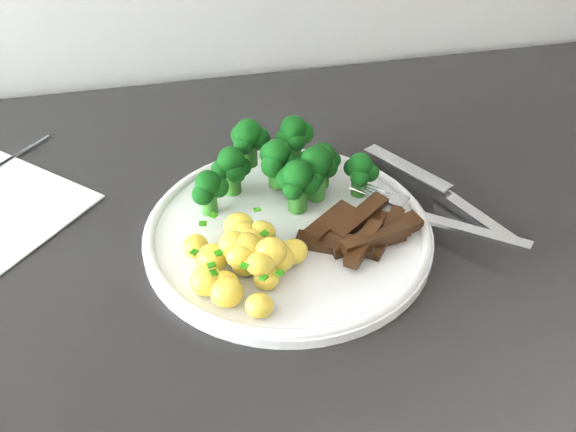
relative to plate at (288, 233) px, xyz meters
name	(u,v)px	position (x,y,z in m)	size (l,w,h in m)	color
plate	(288,233)	(0.00, 0.00, 0.00)	(0.29, 0.29, 0.02)	white
broccoli	(285,162)	(0.01, 0.07, 0.04)	(0.19, 0.12, 0.07)	#25611A
potatoes	(245,256)	(-0.05, -0.04, 0.02)	(0.12, 0.13, 0.04)	yellow
beef_strips	(364,234)	(0.07, -0.03, 0.01)	(0.13, 0.10, 0.02)	black
fork	(442,219)	(0.15, -0.02, 0.01)	(0.15, 0.14, 0.02)	silver
knife	(456,203)	(0.18, 0.01, 0.00)	(0.11, 0.19, 0.02)	silver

